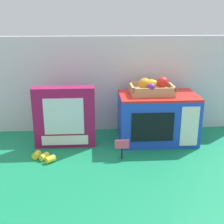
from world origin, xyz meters
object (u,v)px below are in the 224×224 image
(price_sign, at_px, (121,146))
(loose_toy_banana, at_px, (44,157))
(food_groups_crate, at_px, (152,88))
(cookie_set_box, at_px, (65,117))
(toy_microwave, at_px, (157,118))

(price_sign, bearing_deg, loose_toy_banana, 178.42)
(loose_toy_banana, bearing_deg, price_sign, -1.58)
(price_sign, distance_m, loose_toy_banana, 0.38)
(food_groups_crate, relative_size, cookie_set_box, 0.71)
(cookie_set_box, bearing_deg, food_groups_crate, 6.65)
(food_groups_crate, height_order, price_sign, food_groups_crate)
(toy_microwave, height_order, loose_toy_banana, toy_microwave)
(food_groups_crate, relative_size, price_sign, 2.28)
(loose_toy_banana, bearing_deg, toy_microwave, 18.95)
(food_groups_crate, distance_m, price_sign, 0.37)
(cookie_set_box, height_order, price_sign, cookie_set_box)
(price_sign, bearing_deg, cookie_set_box, 148.38)
(cookie_set_box, bearing_deg, loose_toy_banana, -119.83)
(food_groups_crate, distance_m, loose_toy_banana, 0.67)
(cookie_set_box, distance_m, loose_toy_banana, 0.24)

